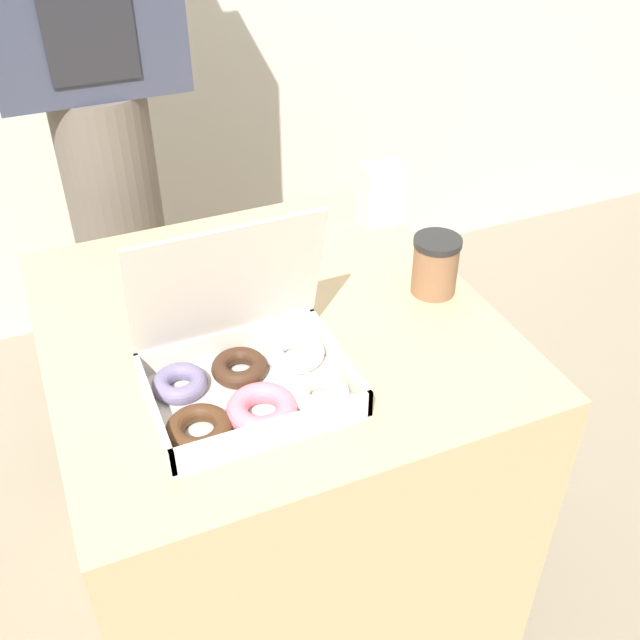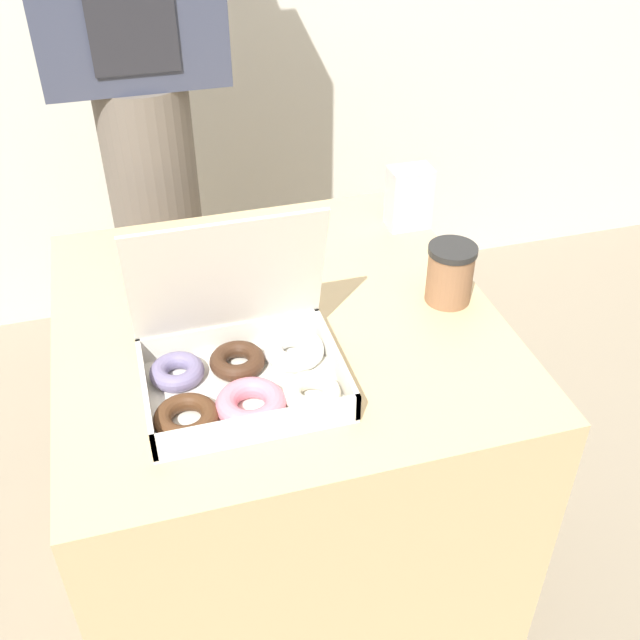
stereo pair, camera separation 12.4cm
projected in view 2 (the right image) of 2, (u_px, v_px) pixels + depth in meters
ground_plane at (287, 566)px, 1.85m from camera, size 14.00×14.00×0.00m
table at (282, 459)px, 1.62m from camera, size 0.81×0.83×0.77m
donut_box at (244, 368)px, 1.21m from camera, size 0.32×0.25×0.29m
coffee_cup at (450, 274)px, 1.40m from camera, size 0.09×0.09×0.12m
napkin_holder at (409, 198)px, 1.62m from camera, size 0.09×0.06×0.14m
person_customer at (139, 85)px, 1.75m from camera, size 0.41×0.23×1.84m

